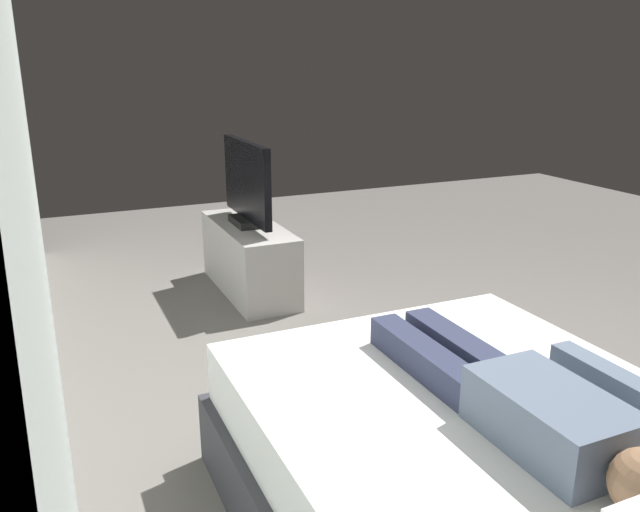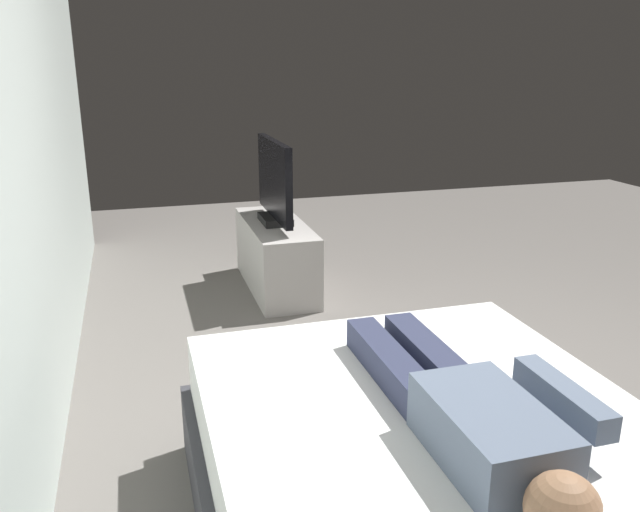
# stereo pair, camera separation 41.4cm
# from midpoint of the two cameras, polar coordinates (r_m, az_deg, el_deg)

# --- Properties ---
(ground_plane) EXTENTS (10.00, 10.00, 0.00)m
(ground_plane) POSITION_cam_midpoint_polar(r_m,az_deg,el_deg) (3.26, 9.25, -13.17)
(ground_plane) COLOR slate
(back_wall) EXTENTS (6.40, 0.10, 2.80)m
(back_wall) POSITION_cam_midpoint_polar(r_m,az_deg,el_deg) (2.74, -29.78, 10.07)
(back_wall) COLOR silver
(back_wall) RESTS_ON ground
(bed) EXTENTS (2.08, 1.49, 0.54)m
(bed) POSITION_cam_midpoint_polar(r_m,az_deg,el_deg) (2.22, 10.83, -21.23)
(bed) COLOR #333338
(bed) RESTS_ON ground
(person) EXTENTS (1.26, 0.46, 0.18)m
(person) POSITION_cam_midpoint_polar(r_m,az_deg,el_deg) (2.07, 12.11, -12.56)
(person) COLOR slate
(person) RESTS_ON bed
(remote) EXTENTS (0.15, 0.04, 0.02)m
(remote) POSITION_cam_midpoint_polar(r_m,az_deg,el_deg) (2.44, 17.73, -10.14)
(remote) COLOR black
(remote) RESTS_ON bed
(tv_stand) EXTENTS (1.10, 0.40, 0.50)m
(tv_stand) POSITION_cam_midpoint_polar(r_m,az_deg,el_deg) (4.67, -8.84, -0.23)
(tv_stand) COLOR #B7B2AD
(tv_stand) RESTS_ON ground
(tv) EXTENTS (0.88, 0.20, 0.59)m
(tv) POSITION_cam_midpoint_polar(r_m,az_deg,el_deg) (4.54, -9.15, 6.22)
(tv) COLOR black
(tv) RESTS_ON tv_stand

